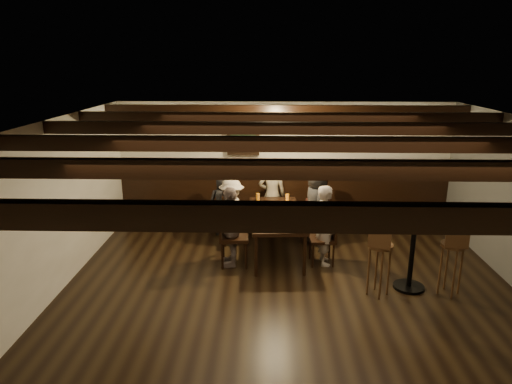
{
  "coord_description": "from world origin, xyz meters",
  "views": [
    {
      "loc": [
        -0.32,
        -5.32,
        3.15
      ],
      "look_at": [
        -0.5,
        1.3,
        1.24
      ],
      "focal_mm": 32.0,
      "sensor_mm": 36.0,
      "label": 1
    }
  ],
  "objects_px": {
    "person_bench_left": "(224,203)",
    "person_right_far": "(326,225)",
    "person_left_near": "(232,211)",
    "bar_stool_right": "(451,268)",
    "person_bench_centre": "(272,195)",
    "person_left_far": "(231,226)",
    "chair_right_near": "(314,226)",
    "chair_left_near": "(234,228)",
    "chair_right_far": "(323,248)",
    "person_bench_right": "(320,203)",
    "person_right_near": "(317,205)",
    "bar_stool_left": "(379,268)",
    "dining_table": "(276,216)",
    "high_top_table": "(413,243)",
    "chair_left_far": "(233,247)"
  },
  "relations": [
    {
      "from": "chair_left_far",
      "to": "high_top_table",
      "type": "height_order",
      "value": "high_top_table"
    },
    {
      "from": "person_left_near",
      "to": "bar_stool_right",
      "type": "xyz_separation_m",
      "value": [
        3.17,
        -1.78,
        -0.2
      ]
    },
    {
      "from": "chair_right_near",
      "to": "person_right_near",
      "type": "xyz_separation_m",
      "value": [
        0.03,
        0.0,
        0.39
      ]
    },
    {
      "from": "person_bench_centre",
      "to": "high_top_table",
      "type": "bearing_deg",
      "value": 127.32
    },
    {
      "from": "chair_left_near",
      "to": "chair_right_far",
      "type": "relative_size",
      "value": 1.06
    },
    {
      "from": "chair_right_far",
      "to": "person_left_far",
      "type": "relative_size",
      "value": 0.68
    },
    {
      "from": "chair_right_far",
      "to": "person_right_far",
      "type": "xyz_separation_m",
      "value": [
        0.03,
        0.0,
        0.38
      ]
    },
    {
      "from": "person_left_near",
      "to": "person_bench_centre",
      "type": "bearing_deg",
      "value": 128.66
    },
    {
      "from": "person_right_near",
      "to": "bar_stool_right",
      "type": "bearing_deg",
      "value": -141.7
    },
    {
      "from": "person_left_near",
      "to": "chair_right_near",
      "type": "bearing_deg",
      "value": 90.0
    },
    {
      "from": "person_bench_left",
      "to": "bar_stool_right",
      "type": "distance_m",
      "value": 4.02
    },
    {
      "from": "chair_right_near",
      "to": "person_bench_left",
      "type": "xyz_separation_m",
      "value": [
        -1.65,
        0.35,
        0.3
      ]
    },
    {
      "from": "chair_right_near",
      "to": "bar_stool_right",
      "type": "bearing_deg",
      "value": -141.18
    },
    {
      "from": "chair_right_far",
      "to": "person_left_near",
      "type": "relative_size",
      "value": 0.73
    },
    {
      "from": "chair_right_near",
      "to": "chair_left_near",
      "type": "bearing_deg",
      "value": 90.0
    },
    {
      "from": "chair_left_far",
      "to": "person_right_near",
      "type": "height_order",
      "value": "person_right_near"
    },
    {
      "from": "person_right_far",
      "to": "person_right_near",
      "type": "bearing_deg",
      "value": 0.0
    },
    {
      "from": "person_bench_left",
      "to": "person_bench_centre",
      "type": "relative_size",
      "value": 0.85
    },
    {
      "from": "person_bench_centre",
      "to": "person_left_far",
      "type": "distance_m",
      "value": 1.68
    },
    {
      "from": "person_bench_centre",
      "to": "person_left_near",
      "type": "xyz_separation_m",
      "value": [
        -0.71,
        -0.64,
        -0.11
      ]
    },
    {
      "from": "dining_table",
      "to": "person_left_far",
      "type": "distance_m",
      "value": 0.87
    },
    {
      "from": "person_bench_right",
      "to": "person_right_near",
      "type": "relative_size",
      "value": 0.84
    },
    {
      "from": "bar_stool_left",
      "to": "dining_table",
      "type": "bearing_deg",
      "value": 157.27
    },
    {
      "from": "person_bench_left",
      "to": "person_right_far",
      "type": "xyz_separation_m",
      "value": [
        1.73,
        -1.25,
        0.05
      ]
    },
    {
      "from": "chair_right_near",
      "to": "person_right_far",
      "type": "relative_size",
      "value": 0.76
    },
    {
      "from": "chair_left_near",
      "to": "high_top_table",
      "type": "height_order",
      "value": "high_top_table"
    },
    {
      "from": "chair_left_near",
      "to": "person_right_near",
      "type": "height_order",
      "value": "person_right_near"
    },
    {
      "from": "bar_stool_left",
      "to": "person_right_near",
      "type": "bearing_deg",
      "value": 132.26
    },
    {
      "from": "chair_right_far",
      "to": "person_right_near",
      "type": "distance_m",
      "value": 1.0
    },
    {
      "from": "chair_left_near",
      "to": "person_right_far",
      "type": "height_order",
      "value": "person_right_far"
    },
    {
      "from": "chair_right_near",
      "to": "person_right_far",
      "type": "distance_m",
      "value": 0.96
    },
    {
      "from": "dining_table",
      "to": "bar_stool_left",
      "type": "xyz_separation_m",
      "value": [
        1.39,
        -1.43,
        -0.25
      ]
    },
    {
      "from": "chair_left_near",
      "to": "chair_right_far",
      "type": "xyz_separation_m",
      "value": [
        1.49,
        -0.81,
        -0.02
      ]
    },
    {
      "from": "person_left_near",
      "to": "bar_stool_right",
      "type": "bearing_deg",
      "value": 57.18
    },
    {
      "from": "person_bench_right",
      "to": "person_right_far",
      "type": "height_order",
      "value": "person_right_far"
    },
    {
      "from": "chair_left_near",
      "to": "chair_right_near",
      "type": "xyz_separation_m",
      "value": [
        1.44,
        0.09,
        0.02
      ]
    },
    {
      "from": "person_left_far",
      "to": "bar_stool_right",
      "type": "relative_size",
      "value": 1.2
    },
    {
      "from": "high_top_table",
      "to": "person_left_near",
      "type": "bearing_deg",
      "value": 148.65
    },
    {
      "from": "dining_table",
      "to": "person_right_far",
      "type": "relative_size",
      "value": 1.48
    },
    {
      "from": "person_bench_left",
      "to": "person_left_near",
      "type": "bearing_deg",
      "value": 108.43
    },
    {
      "from": "chair_left_near",
      "to": "person_bench_centre",
      "type": "relative_size",
      "value": 0.65
    },
    {
      "from": "chair_left_far",
      "to": "person_bench_right",
      "type": "bearing_deg",
      "value": 129.79
    },
    {
      "from": "person_left_far",
      "to": "bar_stool_left",
      "type": "relative_size",
      "value": 1.2
    },
    {
      "from": "bar_stool_right",
      "to": "high_top_table",
      "type": "bearing_deg",
      "value": 173.39
    },
    {
      "from": "person_bench_left",
      "to": "person_bench_right",
      "type": "distance_m",
      "value": 1.8
    },
    {
      "from": "person_left_far",
      "to": "person_right_near",
      "type": "height_order",
      "value": "person_right_near"
    },
    {
      "from": "person_bench_left",
      "to": "bar_stool_left",
      "type": "distance_m",
      "value": 3.27
    },
    {
      "from": "dining_table",
      "to": "bar_stool_right",
      "type": "relative_size",
      "value": 1.79
    },
    {
      "from": "chair_left_far",
      "to": "chair_right_near",
      "type": "height_order",
      "value": "chair_left_far"
    },
    {
      "from": "bar_stool_left",
      "to": "person_left_far",
      "type": "bearing_deg",
      "value": 179.14
    }
  ]
}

